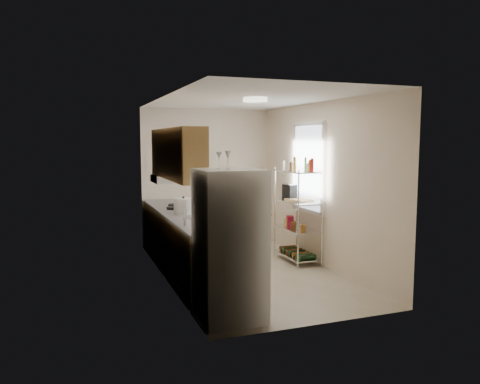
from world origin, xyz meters
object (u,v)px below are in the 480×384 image
object	(u,v)px
espresso_machine	(290,191)
rice_cooker	(183,206)
refrigerator	(229,245)
cutting_board	(300,200)
frying_pan_large	(174,208)

from	to	relation	value
espresso_machine	rice_cooker	bearing A→B (deg)	177.24
rice_cooker	espresso_machine	xyz separation A→B (m)	(1.88, 0.23, 0.13)
refrigerator	cutting_board	xyz separation A→B (m)	(1.92, 2.02, 0.18)
rice_cooker	frying_pan_large	bearing A→B (deg)	93.56
refrigerator	rice_cooker	size ratio (longest dim) A/B	5.83
refrigerator	rice_cooker	xyz separation A→B (m)	(-0.04, 2.02, 0.17)
frying_pan_large	espresso_machine	distance (m)	1.95
rice_cooker	cutting_board	xyz separation A→B (m)	(1.96, 0.00, 0.01)
refrigerator	cutting_board	distance (m)	2.79
rice_cooker	cutting_board	distance (m)	1.96
frying_pan_large	cutting_board	world-z (taller)	cutting_board
frying_pan_large	espresso_machine	xyz separation A→B (m)	(1.92, -0.28, 0.22)
rice_cooker	frying_pan_large	distance (m)	0.52
refrigerator	frying_pan_large	bearing A→B (deg)	91.62
refrigerator	rice_cooker	world-z (taller)	refrigerator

